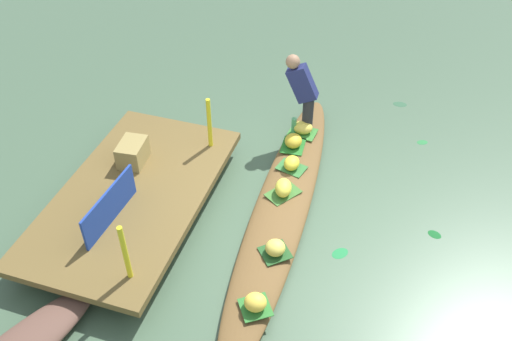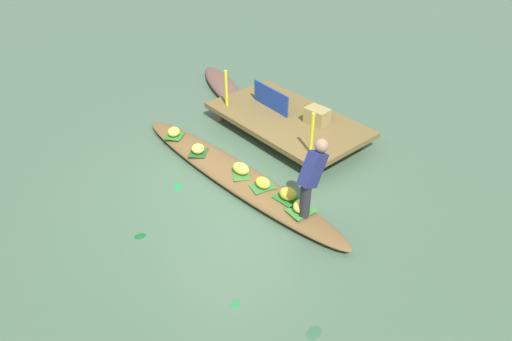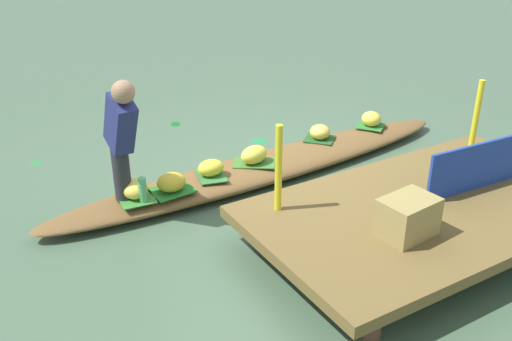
{
  "view_description": "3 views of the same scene",
  "coord_description": "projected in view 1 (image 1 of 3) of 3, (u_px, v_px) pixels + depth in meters",
  "views": [
    {
      "loc": [
        -4.95,
        -1.25,
        5.19
      ],
      "look_at": [
        0.23,
        0.42,
        0.44
      ],
      "focal_mm": 38.99,
      "sensor_mm": 36.0,
      "label": 1
    },
    {
      "loc": [
        4.88,
        -3.67,
        4.49
      ],
      "look_at": [
        0.46,
        0.13,
        0.36
      ],
      "focal_mm": 30.45,
      "sensor_mm": 36.0,
      "label": 2
    },
    {
      "loc": [
        3.0,
        4.79,
        2.76
      ],
      "look_at": [
        0.36,
        0.38,
        0.3
      ],
      "focal_mm": 40.25,
      "sensor_mm": 36.0,
      "label": 3
    }
  ],
  "objects": [
    {
      "name": "banana_bunch_4",
      "position": [
        293.0,
        141.0,
        7.95
      ],
      "size": [
        0.3,
        0.27,
        0.18
      ],
      "primitive_type": "ellipsoid",
      "rotation": [
        0.0,
        0.0,
        3.21
      ],
      "color": "gold",
      "rests_on": "vendor_boat"
    },
    {
      "name": "drifting_plant_0",
      "position": [
        400.0,
        104.0,
        9.14
      ],
      "size": [
        0.18,
        0.25,
        0.01
      ],
      "primitive_type": "ellipsoid",
      "rotation": [
        0.0,
        0.0,
        1.71
      ],
      "color": "#2F5A3C",
      "rests_on": "ground"
    },
    {
      "name": "dock_platform",
      "position": [
        133.0,
        195.0,
        7.09
      ],
      "size": [
        3.2,
        1.8,
        0.35
      ],
      "color": "brown",
      "rests_on": "ground"
    },
    {
      "name": "banana_bunch_1",
      "position": [
        292.0,
        163.0,
        7.59
      ],
      "size": [
        0.28,
        0.22,
        0.17
      ],
      "primitive_type": "ellipsoid",
      "rotation": [
        0.0,
        0.0,
        3.12
      ],
      "color": "yellow",
      "rests_on": "vendor_boat"
    },
    {
      "name": "drifting_plant_3",
      "position": [
        435.0,
        234.0,
        6.97
      ],
      "size": [
        0.18,
        0.21,
        0.01
      ],
      "primitive_type": "ellipsoid",
      "rotation": [
        0.0,
        0.0,
        1.18
      ],
      "color": "#135C23",
      "rests_on": "ground"
    },
    {
      "name": "drifting_plant_2",
      "position": [
        340.0,
        253.0,
        6.74
      ],
      "size": [
        0.27,
        0.26,
        0.01
      ],
      "primitive_type": "ellipsoid",
      "rotation": [
        0.0,
        0.0,
        2.47
      ],
      "color": "#208140",
      "rests_on": "ground"
    },
    {
      "name": "leaf_mat_2",
      "position": [
        255.0,
        307.0,
        5.92
      ],
      "size": [
        0.44,
        0.44,
        0.01
      ],
      "primitive_type": "cube",
      "rotation": [
        0.0,
        0.0,
        2.18
      ],
      "color": "#2D772D",
      "rests_on": "vendor_boat"
    },
    {
      "name": "market_banner",
      "position": [
        110.0,
        206.0,
        6.54
      ],
      "size": [
        1.06,
        0.09,
        0.45
      ],
      "primitive_type": "cube",
      "rotation": [
        0.0,
        0.0,
        -0.05
      ],
      "color": "#1C3B99",
      "rests_on": "dock_platform"
    },
    {
      "name": "drifting_plant_1",
      "position": [
        422.0,
        142.0,
        8.38
      ],
      "size": [
        0.18,
        0.2,
        0.01
      ],
      "primitive_type": "ellipsoid",
      "rotation": [
        0.0,
        0.0,
        2.09
      ],
      "color": "#297A3C",
      "rests_on": "ground"
    },
    {
      "name": "vendor_person",
      "position": [
        302.0,
        89.0,
        7.87
      ],
      "size": [
        0.21,
        0.49,
        1.21
      ],
      "color": "#28282D",
      "rests_on": "vendor_boat"
    },
    {
      "name": "banana_bunch_3",
      "position": [
        275.0,
        248.0,
        6.44
      ],
      "size": [
        0.26,
        0.26,
        0.17
      ],
      "primitive_type": "ellipsoid",
      "rotation": [
        0.0,
        0.0,
        1.48
      ],
      "color": "#E7CF51",
      "rests_on": "vendor_boat"
    },
    {
      "name": "canal_water",
      "position": [
        281.0,
        213.0,
        7.25
      ],
      "size": [
        40.0,
        40.0,
        0.0
      ],
      "primitive_type": "plane",
      "color": "#466148",
      "rests_on": "ground"
    },
    {
      "name": "water_bottle",
      "position": [
        294.0,
        126.0,
        8.17
      ],
      "size": [
        0.08,
        0.08,
        0.25
      ],
      "primitive_type": "cylinder",
      "color": "#53AC67",
      "rests_on": "vendor_boat"
    },
    {
      "name": "railing_post_east",
      "position": [
        209.0,
        123.0,
        7.52
      ],
      "size": [
        0.06,
        0.06,
        0.77
      ],
      "primitive_type": "cylinder",
      "color": "yellow",
      "rests_on": "dock_platform"
    },
    {
      "name": "leaf_mat_5",
      "position": [
        303.0,
        132.0,
        8.25
      ],
      "size": [
        0.35,
        0.42,
        0.01
      ],
      "primitive_type": "cube",
      "rotation": [
        0.0,
        0.0,
        1.48
      ],
      "color": "#377F30",
      "rests_on": "vendor_boat"
    },
    {
      "name": "leaf_mat_4",
      "position": [
        293.0,
        146.0,
        8.01
      ],
      "size": [
        0.42,
        0.35,
        0.01
      ],
      "primitive_type": "cube",
      "rotation": [
        0.0,
        0.0,
        0.07
      ],
      "color": "#247125",
      "rests_on": "vendor_boat"
    },
    {
      "name": "banana_bunch_0",
      "position": [
        283.0,
        188.0,
        7.19
      ],
      "size": [
        0.35,
        0.27,
        0.19
      ],
      "primitive_type": "ellipsoid",
      "rotation": [
        0.0,
        0.0,
        0.18
      ],
      "color": "yellow",
      "rests_on": "vendor_boat"
    },
    {
      "name": "banana_bunch_2",
      "position": [
        255.0,
        302.0,
        5.86
      ],
      "size": [
        0.26,
        0.28,
        0.18
      ],
      "primitive_type": "ellipsoid",
      "rotation": [
        0.0,
        0.0,
        3.3
      ],
      "color": "yellow",
      "rests_on": "vendor_boat"
    },
    {
      "name": "produce_crate",
      "position": [
        133.0,
        153.0,
        7.4
      ],
      "size": [
        0.47,
        0.36,
        0.31
      ],
      "primitive_type": "cube",
      "rotation": [
        0.0,
        0.0,
        0.1
      ],
      "color": "#9A864B",
      "rests_on": "dock_platform"
    },
    {
      "name": "banana_bunch_5",
      "position": [
        303.0,
        128.0,
        8.19
      ],
      "size": [
        0.28,
        0.31,
        0.18
      ],
      "primitive_type": "ellipsoid",
      "rotation": [
        0.0,
        0.0,
        1.69
      ],
      "color": "#EBCF4A",
      "rests_on": "vendor_boat"
    },
    {
      "name": "railing_post_west",
      "position": [
        125.0,
        253.0,
        5.8
      ],
      "size": [
        0.06,
        0.06,
        0.77
      ],
      "primitive_type": "cylinder",
      "color": "yellow",
      "rests_on": "dock_platform"
    },
    {
      "name": "leaf_mat_3",
      "position": [
        275.0,
        253.0,
        6.5
      ],
      "size": [
        0.45,
        0.45,
        0.01
      ],
      "primitive_type": "cube",
      "rotation": [
        0.0,
        0.0,
        2.29
      ],
      "color": "#225323",
      "rests_on": "vendor_boat"
    },
    {
      "name": "vendor_boat",
      "position": [
        282.0,
        208.0,
        7.19
      ],
      "size": [
        5.07,
        0.93,
        0.19
      ],
      "primitive_type": "ellipsoid",
      "rotation": [
        0.0,
        0.0,
        0.05
      ],
      "color": "brown",
      "rests_on": "ground"
    },
    {
      "name": "leaf_mat_0",
      "position": [
        283.0,
        193.0,
        7.26
      ],
      "size": [
        0.52,
        0.48,
        0.01
      ],
      "primitive_type": "cube",
      "rotation": [
        0.0,
        0.0,
        2.56
      ],
      "color": "#3D732E",
      "rests_on": "vendor_boat"
    },
    {
      "name": "leaf_mat_1",
      "position": [
        291.0,
        168.0,
        7.64
      ],
      "size": [
        0.36,
        0.44,
        0.01
      ],
      "primitive_type": "cube",
      "rotation": [
        0.0,
        0.0,
        1.32
      ],
      "color": "#337234",
      "rests_on": "vendor_boat"
    }
  ]
}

